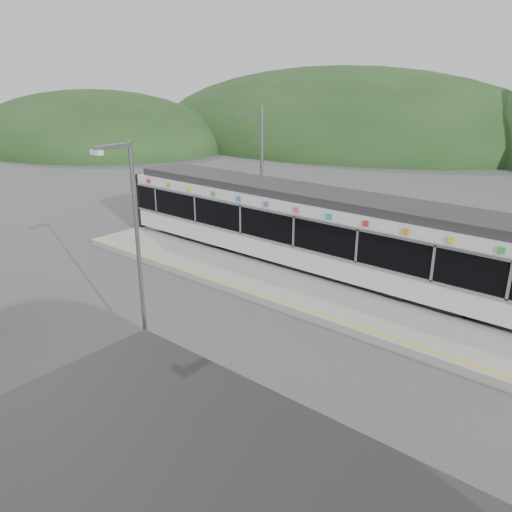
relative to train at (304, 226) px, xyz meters
The scene contains 7 objects.
ground 6.78m from the train, 68.28° to the right, with size 120.00×120.00×0.00m, color #4C4C4F.
hills 8.85m from the train, ahead, with size 146.00×149.00×26.00m.
platform 4.08m from the train, 48.48° to the right, with size 26.00×3.20×0.30m, color #9E9E99.
yellow_line 4.98m from the train, 59.14° to the right, with size 26.00×0.10×0.01m, color yellow.
train is the anchor object (origin of this frame).
catenary_mast_west 5.51m from the train, 150.93° to the left, with size 0.18×1.80×7.00m.
lamp_post 10.13m from the train, 84.91° to the right, with size 0.35×1.17×6.78m.
Camera 1 is at (9.77, -12.02, 8.36)m, focal length 35.00 mm.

